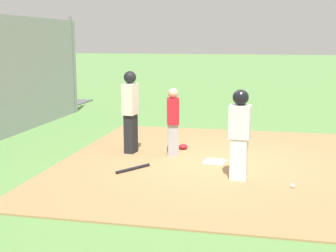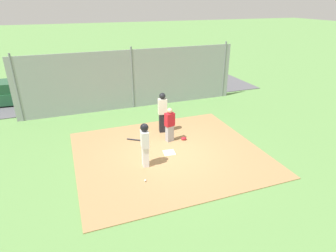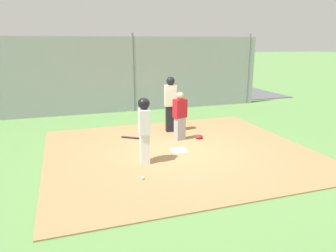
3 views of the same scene
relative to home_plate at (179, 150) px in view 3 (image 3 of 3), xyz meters
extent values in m
plane|color=#5B8947|center=(0.00, 0.00, -0.04)|extent=(140.00, 140.00, 0.00)
cube|color=#9E774C|center=(0.00, 0.00, -0.03)|extent=(7.20, 6.40, 0.03)
cube|color=white|center=(0.00, 0.00, 0.00)|extent=(0.49, 0.49, 0.02)
cube|color=#9E9EA3|center=(-0.39, -0.98, 0.35)|extent=(0.34, 0.28, 0.71)
cube|color=#B21923|center=(-0.39, -0.98, 0.99)|extent=(0.43, 0.34, 0.56)
sphere|color=tan|center=(-0.39, -0.98, 1.38)|extent=(0.22, 0.22, 0.22)
cube|color=black|center=(-0.42, -1.96, 0.43)|extent=(0.33, 0.26, 0.88)
cube|color=beige|center=(-0.42, -1.96, 1.22)|extent=(0.41, 0.31, 0.70)
sphere|color=black|center=(-0.42, -1.96, 1.71)|extent=(0.28, 0.28, 0.28)
cube|color=silver|center=(1.13, 0.57, 0.38)|extent=(0.25, 0.32, 0.77)
cube|color=silver|center=(1.13, 0.57, 1.07)|extent=(0.30, 0.41, 0.61)
sphere|color=tan|center=(1.13, 0.57, 1.50)|extent=(0.24, 0.24, 0.24)
sphere|color=black|center=(1.13, 0.57, 1.52)|extent=(0.29, 0.29, 0.29)
cylinder|color=black|center=(0.95, -1.51, 0.02)|extent=(0.73, 0.52, 0.06)
ellipsoid|color=#B21923|center=(-1.00, -0.86, 0.05)|extent=(0.24, 0.20, 0.12)
sphere|color=white|center=(1.43, 1.54, 0.03)|extent=(0.07, 0.07, 0.07)
cube|color=#93999E|center=(0.00, -5.68, 1.56)|extent=(12.00, 0.05, 3.20)
cylinder|color=slate|center=(-5.70, -5.68, 1.64)|extent=(0.10, 0.10, 3.35)
cylinder|color=slate|center=(0.00, -5.68, 1.64)|extent=(0.10, 0.10, 3.35)
cube|color=#515156|center=(0.00, -8.84, -0.02)|extent=(18.00, 5.20, 0.04)
cube|color=#28428C|center=(-2.77, -8.45, 0.40)|extent=(4.26, 1.84, 0.64)
cube|color=navy|center=(-2.92, -8.46, 1.00)|extent=(2.36, 1.64, 0.56)
cylinder|color=black|center=(-1.43, -7.56, 0.30)|extent=(0.61, 0.20, 0.60)
cylinder|color=black|center=(-1.38, -9.25, 0.30)|extent=(0.61, 0.20, 0.60)
cylinder|color=black|center=(-4.16, -7.65, 0.30)|extent=(0.61, 0.20, 0.60)
cylinder|color=black|center=(-4.10, -9.35, 0.30)|extent=(0.61, 0.20, 0.60)
cylinder|color=black|center=(5.06, -7.87, 0.30)|extent=(0.61, 0.21, 0.60)
cylinder|color=black|center=(4.96, -9.56, 0.30)|extent=(0.61, 0.21, 0.60)
camera|label=1|loc=(9.47, 1.06, 2.55)|focal=49.66mm
camera|label=2|loc=(3.48, 9.25, 5.57)|focal=30.46mm
camera|label=3|loc=(2.98, 7.91, 2.98)|focal=33.94mm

